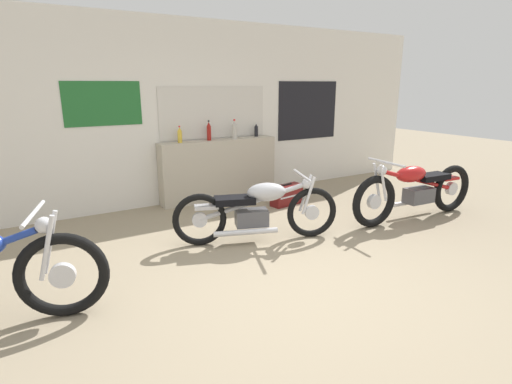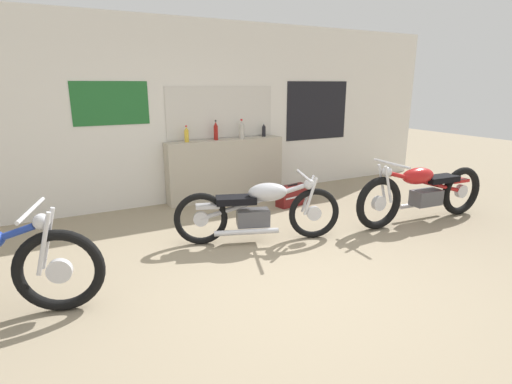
{
  "view_description": "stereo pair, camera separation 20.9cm",
  "coord_description": "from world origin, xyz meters",
  "px_view_note": "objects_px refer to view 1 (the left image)",
  "views": [
    {
      "loc": [
        -2.08,
        -2.74,
        1.84
      ],
      "look_at": [
        0.07,
        0.86,
        0.7
      ],
      "focal_mm": 28.0,
      "sensor_mm": 36.0,
      "label": 1
    },
    {
      "loc": [
        -1.89,
        -2.85,
        1.84
      ],
      "look_at": [
        0.07,
        0.86,
        0.7
      ],
      "focal_mm": 28.0,
      "sensor_mm": 36.0,
      "label": 2
    }
  ],
  "objects_px": {
    "bottle_right_center": "(256,130)",
    "bottle_leftmost": "(180,135)",
    "motorcycle_red": "(416,190)",
    "hard_case_darkred": "(287,195)",
    "motorcycle_silver": "(257,209)",
    "bottle_center": "(234,130)",
    "bottle_left_center": "(209,131)"
  },
  "relations": [
    {
      "from": "bottle_center",
      "to": "bottle_right_center",
      "type": "bearing_deg",
      "value": 11.59
    },
    {
      "from": "bottle_leftmost",
      "to": "motorcycle_red",
      "type": "distance_m",
      "value": 3.51
    },
    {
      "from": "motorcycle_red",
      "to": "hard_case_darkred",
      "type": "distance_m",
      "value": 1.88
    },
    {
      "from": "bottle_right_center",
      "to": "hard_case_darkred",
      "type": "distance_m",
      "value": 1.29
    },
    {
      "from": "bottle_leftmost",
      "to": "bottle_center",
      "type": "distance_m",
      "value": 0.91
    },
    {
      "from": "bottle_left_center",
      "to": "hard_case_darkred",
      "type": "relative_size",
      "value": 0.56
    },
    {
      "from": "bottle_leftmost",
      "to": "bottle_left_center",
      "type": "relative_size",
      "value": 0.81
    },
    {
      "from": "bottle_center",
      "to": "hard_case_darkred",
      "type": "relative_size",
      "value": 0.57
    },
    {
      "from": "bottle_leftmost",
      "to": "motorcycle_red",
      "type": "relative_size",
      "value": 0.12
    },
    {
      "from": "bottle_right_center",
      "to": "motorcycle_silver",
      "type": "bearing_deg",
      "value": -120.48
    },
    {
      "from": "bottle_right_center",
      "to": "bottle_center",
      "type": "bearing_deg",
      "value": -168.41
    },
    {
      "from": "hard_case_darkred",
      "to": "bottle_leftmost",
      "type": "bearing_deg",
      "value": 148.55
    },
    {
      "from": "bottle_leftmost",
      "to": "motorcycle_silver",
      "type": "xyz_separation_m",
      "value": [
        0.22,
        -1.91,
        -0.69
      ]
    },
    {
      "from": "motorcycle_red",
      "to": "bottle_right_center",
      "type": "bearing_deg",
      "value": 116.23
    },
    {
      "from": "bottle_center",
      "to": "bottle_right_center",
      "type": "distance_m",
      "value": 0.48
    },
    {
      "from": "bottle_left_center",
      "to": "hard_case_darkred",
      "type": "height_order",
      "value": "bottle_left_center"
    },
    {
      "from": "bottle_leftmost",
      "to": "bottle_center",
      "type": "xyz_separation_m",
      "value": [
        0.91,
        -0.05,
        0.03
      ]
    },
    {
      "from": "bottle_left_center",
      "to": "bottle_right_center",
      "type": "distance_m",
      "value": 0.89
    },
    {
      "from": "bottle_center",
      "to": "motorcycle_silver",
      "type": "distance_m",
      "value": 2.11
    },
    {
      "from": "bottle_right_center",
      "to": "motorcycle_red",
      "type": "height_order",
      "value": "bottle_right_center"
    },
    {
      "from": "bottle_left_center",
      "to": "bottle_right_center",
      "type": "height_order",
      "value": "bottle_left_center"
    },
    {
      "from": "bottle_center",
      "to": "hard_case_darkred",
      "type": "bearing_deg",
      "value": -59.05
    },
    {
      "from": "hard_case_darkred",
      "to": "motorcycle_red",
      "type": "bearing_deg",
      "value": -51.93
    },
    {
      "from": "bottle_right_center",
      "to": "motorcycle_silver",
      "type": "relative_size",
      "value": 0.12
    },
    {
      "from": "bottle_center",
      "to": "bottle_right_center",
      "type": "height_order",
      "value": "bottle_center"
    },
    {
      "from": "bottle_leftmost",
      "to": "bottle_right_center",
      "type": "height_order",
      "value": "bottle_leftmost"
    },
    {
      "from": "bottle_right_center",
      "to": "motorcycle_red",
      "type": "bearing_deg",
      "value": -63.77
    },
    {
      "from": "motorcycle_silver",
      "to": "motorcycle_red",
      "type": "height_order",
      "value": "motorcycle_red"
    },
    {
      "from": "bottle_center",
      "to": "bottle_right_center",
      "type": "xyz_separation_m",
      "value": [
        0.47,
        0.1,
        -0.04
      ]
    },
    {
      "from": "motorcycle_silver",
      "to": "hard_case_darkred",
      "type": "relative_size",
      "value": 3.43
    },
    {
      "from": "bottle_right_center",
      "to": "bottle_leftmost",
      "type": "bearing_deg",
      "value": -177.98
    },
    {
      "from": "bottle_right_center",
      "to": "motorcycle_silver",
      "type": "height_order",
      "value": "bottle_right_center"
    }
  ]
}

